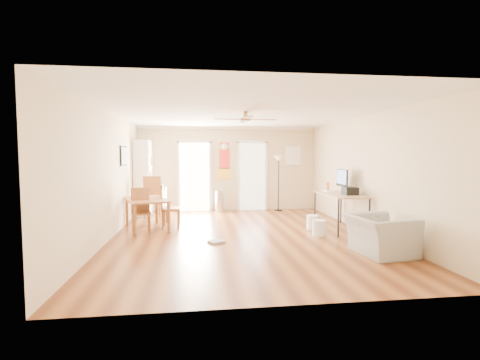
{
  "coord_description": "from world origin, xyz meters",
  "views": [
    {
      "loc": [
        -0.98,
        -7.21,
        1.7
      ],
      "look_at": [
        0.0,
        0.6,
        1.15
      ],
      "focal_mm": 25.85,
      "sensor_mm": 36.0,
      "label": 1
    }
  ],
  "objects": [
    {
      "name": "printer",
      "position": [
        2.45,
        0.17,
        0.91
      ],
      "size": [
        0.3,
        0.34,
        0.17
      ],
      "primitive_type": "cube",
      "rotation": [
        0.0,
        0.0,
        -0.03
      ],
      "color": "black",
      "rests_on": "computer_desk"
    },
    {
      "name": "floor_cloth",
      "position": [
        -0.61,
        -0.54,
        0.02
      ],
      "size": [
        0.37,
        0.34,
        0.04
      ],
      "primitive_type": "cube",
      "rotation": [
        0.0,
        0.0,
        0.51
      ],
      "color": "gray",
      "rests_on": "floor"
    },
    {
      "name": "imac",
      "position": [
        2.47,
        0.66,
        1.1
      ],
      "size": [
        0.16,
        0.6,
        0.56
      ],
      "primitive_type": null,
      "rotation": [
        0.0,
        0.0,
        0.13
      ],
      "color": "black",
      "rests_on": "computer_desk"
    },
    {
      "name": "ceiling_fan",
      "position": [
        0.0,
        -0.3,
        2.43
      ],
      "size": [
        1.24,
        1.24,
        0.2
      ],
      "primitive_type": null,
      "color": "#593819",
      "rests_on": "ceiling"
    },
    {
      "name": "orange_bottle",
      "position": [
        2.3,
        1.12,
        0.93
      ],
      "size": [
        0.09,
        0.09,
        0.21
      ],
      "primitive_type": "cylinder",
      "rotation": [
        0.0,
        0.0,
        0.22
      ],
      "color": "#DD5D13",
      "rests_on": "computer_desk"
    },
    {
      "name": "trash_can",
      "position": [
        -0.28,
        3.2,
        0.32
      ],
      "size": [
        0.32,
        0.32,
        0.63
      ],
      "primitive_type": "cylinder",
      "rotation": [
        0.0,
        0.0,
        -0.08
      ],
      "color": "#BEBEC0",
      "rests_on": "floor"
    },
    {
      "name": "wastebasket_b",
      "position": [
        1.6,
        -0.2,
        0.17
      ],
      "size": [
        0.31,
        0.31,
        0.33
      ],
      "primitive_type": "cylinder",
      "rotation": [
        0.0,
        0.0,
        0.09
      ],
      "color": "silver",
      "rests_on": "floor"
    },
    {
      "name": "framed_poster",
      "position": [
        -2.73,
        1.4,
        1.7
      ],
      "size": [
        0.04,
        0.66,
        0.48
      ],
      "primitive_type": "cube",
      "color": "black",
      "rests_on": "wall_left"
    },
    {
      "name": "keyboard",
      "position": [
        2.2,
        0.94,
        0.83
      ],
      "size": [
        0.15,
        0.45,
        0.02
      ],
      "primitive_type": "cube",
      "rotation": [
        0.0,
        0.0,
        -0.0
      ],
      "color": "white",
      "rests_on": "computer_desk"
    },
    {
      "name": "wall_left",
      "position": [
        -2.75,
        0.0,
        1.3
      ],
      "size": [
        0.04,
        7.0,
        2.6
      ],
      "primitive_type": null,
      "color": "beige",
      "rests_on": "floor"
    },
    {
      "name": "armchair",
      "position": [
        2.15,
        -1.69,
        0.33
      ],
      "size": [
        1.0,
        1.11,
        0.67
      ],
      "primitive_type": "imported",
      "rotation": [
        0.0,
        0.0,
        1.67
      ],
      "color": "#969792",
      "rests_on": "floor"
    },
    {
      "name": "dining_table",
      "position": [
        -2.15,
        0.98,
        0.35
      ],
      "size": [
        1.24,
        1.6,
        0.7
      ],
      "primitive_type": null,
      "rotation": [
        0.0,
        0.0,
        0.32
      ],
      "color": "#9B5832",
      "rests_on": "floor"
    },
    {
      "name": "floor",
      "position": [
        0.0,
        0.0,
        0.0
      ],
      "size": [
        7.0,
        7.0,
        0.0
      ],
      "primitive_type": "plane",
      "color": "brown",
      "rests_on": "ground"
    },
    {
      "name": "dining_chair_near",
      "position": [
        -2.21,
        0.58,
        0.49
      ],
      "size": [
        0.48,
        0.48,
        0.98
      ],
      "primitive_type": null,
      "rotation": [
        0.0,
        0.0,
        0.23
      ],
      "color": "#A46A34",
      "rests_on": "floor"
    },
    {
      "name": "wastebasket_a",
      "position": [
        1.69,
        0.45,
        0.16
      ],
      "size": [
        0.31,
        0.31,
        0.33
      ],
      "primitive_type": "cylinder",
      "rotation": [
        0.0,
        0.0,
        0.1
      ],
      "color": "white",
      "rests_on": "floor"
    },
    {
      "name": "bathroom_doorway",
      "position": [
        0.75,
        3.48,
        1.05
      ],
      "size": [
        0.8,
        0.1,
        2.1
      ],
      "primitive_type": null,
      "color": "white",
      "rests_on": "wall_back"
    },
    {
      "name": "torchiere_lamp",
      "position": [
        1.53,
        3.21,
        0.85
      ],
      "size": [
        0.39,
        0.39,
        1.7
      ],
      "primitive_type": null,
      "rotation": [
        0.0,
        0.0,
        -0.24
      ],
      "color": "black",
      "rests_on": "floor"
    },
    {
      "name": "wall_decal",
      "position": [
        -0.13,
        3.48,
        1.55
      ],
      "size": [
        0.46,
        0.03,
        1.1
      ],
      "primitive_type": "cube",
      "color": "red",
      "rests_on": "wall_back"
    },
    {
      "name": "dining_chair_right_a",
      "position": [
        -1.6,
        1.44,
        0.46
      ],
      "size": [
        0.4,
        0.4,
        0.93
      ],
      "primitive_type": null,
      "rotation": [
        0.0,
        0.0,
        1.52
      ],
      "color": "olive",
      "rests_on": "floor"
    },
    {
      "name": "crown_molding",
      "position": [
        0.0,
        0.0,
        2.56
      ],
      "size": [
        5.5,
        7.0,
        0.08
      ],
      "primitive_type": null,
      "color": "white",
      "rests_on": "wall_back"
    },
    {
      "name": "wall_front",
      "position": [
        0.0,
        -3.5,
        1.3
      ],
      "size": [
        5.5,
        0.04,
        2.6
      ],
      "primitive_type": null,
      "color": "beige",
      "rests_on": "floor"
    },
    {
      "name": "dining_chair_right_b",
      "position": [
        -1.6,
        1.01,
        0.51
      ],
      "size": [
        0.43,
        0.43,
        1.02
      ],
      "primitive_type": null,
      "rotation": [
        0.0,
        0.0,
        1.59
      ],
      "color": "#9B5A32",
      "rests_on": "floor"
    },
    {
      "name": "wall_back",
      "position": [
        0.0,
        3.5,
        1.3
      ],
      "size": [
        5.5,
        0.04,
        2.6
      ],
      "primitive_type": null,
      "color": "beige",
      "rests_on": "floor"
    },
    {
      "name": "wall_right",
      "position": [
        2.75,
        0.0,
        1.3
      ],
      "size": [
        0.04,
        7.0,
        2.6
      ],
      "primitive_type": null,
      "color": "beige",
      "rests_on": "floor"
    },
    {
      "name": "bookshelf",
      "position": [
        -2.52,
        3.07,
        1.07
      ],
      "size": [
        0.68,
        1.05,
        2.15
      ],
      "primitive_type": null,
      "rotation": [
        0.0,
        0.0,
        -0.28
      ],
      "color": "white",
      "rests_on": "floor"
    },
    {
      "name": "ceiling",
      "position": [
        0.0,
        0.0,
        2.6
      ],
      "size": [
        5.5,
        7.0,
        0.0
      ],
      "primitive_type": null,
      "color": "silver",
      "rests_on": "floor"
    },
    {
      "name": "computer_desk",
      "position": [
        2.32,
        0.39,
        0.41
      ],
      "size": [
        0.77,
        1.54,
        0.82
      ],
      "primitive_type": null,
      "color": "tan",
      "rests_on": "floor"
    },
    {
      "name": "ac_grille",
      "position": [
        2.05,
        3.47,
        1.7
      ],
      "size": [
        0.5,
        0.04,
        0.6
      ],
      "primitive_type": "cube",
      "color": "white",
      "rests_on": "wall_back"
    },
    {
      "name": "dining_chair_far",
      "position": [
        -2.23,
        2.61,
        0.57
      ],
      "size": [
        0.54,
        0.54,
        1.14
      ],
      "primitive_type": null,
      "rotation": [
        0.0,
        0.0,
        3.32
      ],
      "color": "#A06333",
      "rests_on": "floor"
    },
    {
      "name": "kitchen_doorway",
      "position": [
        -1.05,
        3.48,
        1.05
      ],
      "size": [
        0.9,
        0.1,
        2.1
      ],
      "primitive_type": null,
      "color": "white",
      "rests_on": "wall_back"
    }
  ]
}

